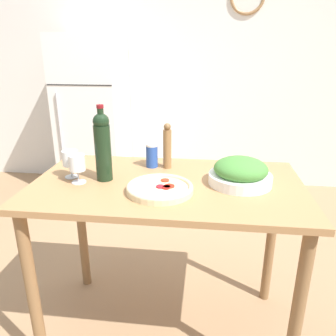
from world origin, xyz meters
TOP-DOWN VIEW (x-y plane):
  - ground_plane at (0.00, 0.00)m, footprint 14.00×14.00m
  - wall_back at (0.00, 2.30)m, footprint 6.40×0.09m
  - refrigerator at (-1.03, 1.92)m, footprint 0.65×0.69m
  - prep_counter at (0.00, 0.00)m, footprint 1.31×0.74m
  - wine_bottle at (-0.31, -0.00)m, footprint 0.08×0.08m
  - wine_glass_near at (-0.42, -0.05)m, footprint 0.08×0.08m
  - wine_glass_far at (-0.49, 0.01)m, footprint 0.08×0.08m
  - pepper_mill at (-0.02, 0.21)m, footprint 0.04×0.04m
  - salad_bowl at (0.35, 0.02)m, footprint 0.30×0.30m
  - homemade_pizza at (-0.02, -0.12)m, footprint 0.30×0.30m
  - salt_canister at (-0.11, 0.21)m, footprint 0.06×0.06m

SIDE VIEW (x-z plane):
  - ground_plane at x=0.00m, z-range 0.00..0.00m
  - prep_counter at x=0.00m, z-range 0.32..1.22m
  - refrigerator at x=-1.03m, z-range 0.00..1.66m
  - homemade_pizza at x=-0.02m, z-range 0.90..0.94m
  - salad_bowl at x=0.35m, z-range 0.90..1.02m
  - salt_canister at x=-0.11m, z-range 0.90..1.03m
  - wine_glass_near at x=-0.42m, z-range 0.93..1.07m
  - wine_glass_far at x=-0.49m, z-range 0.93..1.07m
  - pepper_mill at x=-0.02m, z-range 0.90..1.15m
  - wine_bottle at x=-0.31m, z-range 0.89..1.26m
  - wall_back at x=0.00m, z-range 0.00..2.60m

